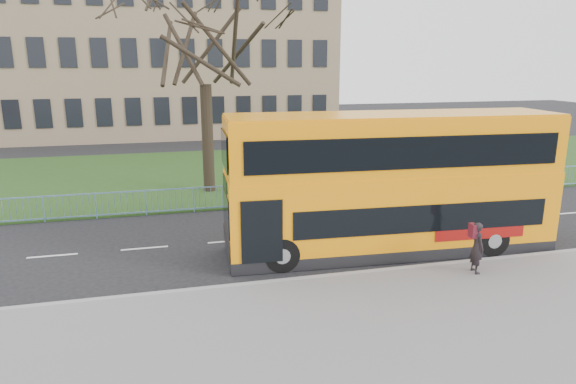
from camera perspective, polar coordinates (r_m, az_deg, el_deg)
The scene contains 9 objects.
ground at distance 17.22m, azimuth 4.70°, elevation -7.39°, with size 120.00×120.00×0.00m, color black.
pavement at distance 11.70m, azimuth 15.88°, elevation -18.81°, with size 80.00×10.50×0.12m, color slate.
kerb at distance 15.84m, azimuth 6.51°, elevation -9.14°, with size 80.00×0.20×0.14m, color gray.
grass_verge at distance 30.55m, azimuth -3.88°, elevation 2.35°, with size 80.00×15.40×0.08m, color #223D16.
guard_railing at distance 23.09m, azimuth -0.50°, elevation -0.25°, with size 40.00×0.12×1.10m, color #6D9EC2, non-canonical shape.
bare_tree at distance 25.23m, azimuth -9.25°, elevation 14.01°, with size 8.71×8.71×12.44m, color black, non-canonical shape.
civic_building at distance 50.13m, azimuth -14.23°, elevation 14.62°, with size 30.00×15.00×14.00m, color #826E53.
yellow_bus at distance 17.56m, azimuth 11.41°, elevation 1.33°, with size 11.21×3.23×4.64m.
pedestrian at distance 16.54m, azimuth 20.25°, elevation -5.81°, with size 0.58×0.38×1.58m, color black.
Camera 1 is at (-5.21, -15.13, 6.35)m, focal length 32.00 mm.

